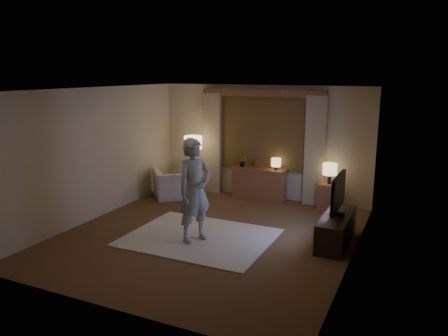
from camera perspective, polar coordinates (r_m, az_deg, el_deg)
The scene contains 13 objects.
room at distance 8.05m, azimuth -0.44°, elevation 1.33°, with size 5.04×5.54×2.64m.
rug at distance 7.87m, azimuth -3.21°, elevation -9.03°, with size 2.50×2.00×0.02m, color #F6ECCE.
sideboard at distance 10.06m, azimuth 4.57°, elevation -2.18°, with size 1.20×0.40×0.70m, color brown.
picture_frame at distance 9.96m, azimuth 4.61°, elevation 0.32°, with size 0.16×0.02×0.20m, color brown.
plant at distance 10.09m, azimuth 2.49°, elevation 0.80°, with size 0.17×0.13×0.30m, color #999999.
table_lamp_sideboard at distance 9.81m, azimuth 6.81°, elevation 0.67°, with size 0.22×0.22×0.30m.
floor_lamp at distance 10.21m, azimuth -4.05°, elevation 2.92°, with size 0.42×0.42×1.43m.
armchair at distance 10.23m, azimuth -6.19°, elevation -2.05°, with size 1.03×0.90×0.67m, color beige.
side_table at distance 9.61m, azimuth 13.48°, elevation -3.63°, with size 0.40×0.40×0.56m, color brown.
table_lamp_side at distance 9.47m, azimuth 13.66°, elevation -0.21°, with size 0.30×0.30×0.44m.
tv_stand at distance 7.79m, azimuth 14.43°, elevation -7.76°, with size 0.45×1.40×0.50m, color black.
tv at distance 7.60m, azimuth 14.68°, elevation -3.22°, with size 0.24×0.98×0.71m.
person at distance 7.44m, azimuth -3.85°, elevation -2.94°, with size 0.66×0.43×1.80m, color #A4A098.
Camera 1 is at (3.39, -6.63, 2.90)m, focal length 35.00 mm.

